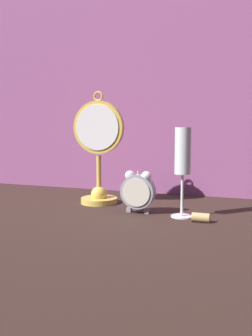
% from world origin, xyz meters
% --- Properties ---
extents(ground_plane, '(4.00, 4.00, 0.00)m').
position_xyz_m(ground_plane, '(0.00, 0.00, 0.00)').
color(ground_plane, black).
extents(fabric_backdrop_drape, '(1.44, 0.01, 0.70)m').
position_xyz_m(fabric_backdrop_drape, '(0.00, 0.33, 0.35)').
color(fabric_backdrop_drape, '#8E4C7F').
rests_on(fabric_backdrop_drape, ground_plane).
extents(pocket_watch_on_stand, '(0.15, 0.11, 0.33)m').
position_xyz_m(pocket_watch_on_stand, '(-0.09, 0.11, 0.14)').
color(pocket_watch_on_stand, gold).
rests_on(pocket_watch_on_stand, ground_plane).
extents(alarm_clock_twin_bell, '(0.09, 0.03, 0.11)m').
position_xyz_m(alarm_clock_twin_bell, '(0.05, 0.03, 0.06)').
color(alarm_clock_twin_bell, gray).
rests_on(alarm_clock_twin_bell, ground_plane).
extents(champagne_flute, '(0.05, 0.05, 0.22)m').
position_xyz_m(champagne_flute, '(0.17, 0.02, 0.15)').
color(champagne_flute, silver).
rests_on(champagne_flute, ground_plane).
extents(wine_cork, '(0.04, 0.02, 0.02)m').
position_xyz_m(wine_cork, '(0.22, -0.01, 0.01)').
color(wine_cork, tan).
rests_on(wine_cork, ground_plane).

